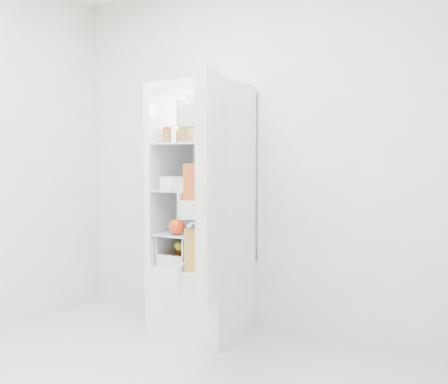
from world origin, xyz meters
The scene contains 19 objects.
room_walls centered at (0.00, 0.00, 1.59)m, with size 3.02×3.02×2.61m.
refrigerator centered at (-0.20, 1.25, 0.67)m, with size 0.60×0.60×1.80m.
shelf_low centered at (-0.20, 1.19, 0.74)m, with size 0.49×0.53×0.01m, color silver.
shelf_mid centered at (-0.20, 1.19, 1.05)m, with size 0.49×0.53×0.01m, color silver.
shelf_top centered at (-0.20, 1.19, 1.38)m, with size 0.49×0.53×0.01m, color silver.
crisper_left centered at (-0.32, 1.19, 0.61)m, with size 0.23×0.46×0.22m, color silver, non-canonical shape.
crisper_right centered at (-0.08, 1.19, 0.61)m, with size 0.23×0.46×0.22m, color silver, non-canonical shape.
condiment_jars centered at (-0.21, 1.13, 1.43)m, with size 0.46×0.34×0.08m.
squeeze_bottle centered at (0.01, 1.16, 1.47)m, with size 0.05×0.05×0.17m, color silver.
tub_white centered at (-0.30, 0.99, 1.10)m, with size 0.14×0.14×0.09m, color white.
tub_cream centered at (-0.24, 1.03, 1.09)m, with size 0.11×0.11×0.06m, color white.
tin_red centered at (-0.06, 1.07, 1.09)m, with size 0.08×0.08×0.06m, color red.
red_cabbage centered at (-0.14, 1.24, 0.83)m, with size 0.17×0.17×0.17m, color #491B50.
bell_pepper centered at (-0.27, 0.98, 0.80)m, with size 0.11×0.11×0.11m, color red.
mushroom_bowl centered at (-0.36, 1.28, 0.78)m, with size 0.15×0.15×0.07m, color #97C8E1.
salad_bag centered at (-0.13, 0.98, 0.80)m, with size 0.10×0.10×0.10m, color #BACB98.
citrus_pile centered at (-0.32, 1.17, 0.58)m, with size 0.20×0.31×0.16m.
veg_pile centered at (-0.07, 1.18, 0.56)m, with size 0.16×0.30×0.10m.
fridge_door centered at (0.20, 0.63, 1.09)m, with size 0.34×0.59×1.30m.
Camera 1 is at (1.70, -1.85, 1.29)m, focal length 40.00 mm.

